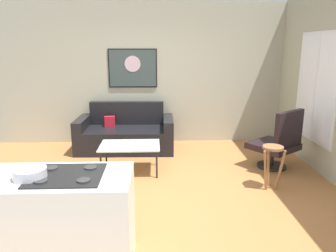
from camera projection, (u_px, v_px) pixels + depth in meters
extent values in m
cube|color=#AB6C3B|center=(154.00, 192.00, 4.46)|extent=(6.40, 6.40, 0.04)
cube|color=#A7A58E|center=(154.00, 74.00, 6.47)|extent=(6.40, 0.05, 2.80)
cube|color=black|center=(126.00, 139.00, 6.17)|extent=(1.47, 0.92, 0.43)
cube|color=black|center=(127.00, 113.00, 6.42)|extent=(1.46, 0.19, 0.45)
cube|color=black|center=(83.00, 134.00, 6.13)|extent=(0.20, 0.89, 0.63)
cube|color=black|center=(168.00, 134.00, 6.16)|extent=(0.20, 0.89, 0.63)
cube|color=maroon|center=(110.00, 121.00, 6.24)|extent=(0.22, 0.14, 0.20)
cube|color=silver|center=(130.00, 145.00, 5.03)|extent=(0.93, 0.63, 0.02)
cylinder|color=#232326|center=(101.00, 165.00, 4.81)|extent=(0.03, 0.03, 0.43)
cylinder|color=#232326|center=(157.00, 165.00, 4.84)|extent=(0.03, 0.03, 0.43)
cylinder|color=#232326|center=(106.00, 154.00, 5.32)|extent=(0.03, 0.03, 0.43)
cylinder|color=#232326|center=(157.00, 153.00, 5.35)|extent=(0.03, 0.03, 0.43)
cylinder|color=black|center=(271.00, 166.00, 5.33)|extent=(0.47, 0.47, 0.04)
cylinder|color=black|center=(272.00, 155.00, 5.29)|extent=(0.06, 0.06, 0.34)
cube|color=black|center=(273.00, 146.00, 5.25)|extent=(0.92, 0.92, 0.10)
cube|color=black|center=(289.00, 129.00, 4.97)|extent=(0.59, 0.46, 0.57)
cylinder|color=#906039|center=(273.00, 147.00, 4.40)|extent=(0.28, 0.28, 0.03)
cylinder|color=#906039|center=(268.00, 166.00, 4.59)|extent=(0.04, 0.12, 0.58)
cylinder|color=#906039|center=(265.00, 170.00, 4.41)|extent=(0.12, 0.09, 0.58)
cylinder|color=#906039|center=(280.00, 170.00, 4.42)|extent=(0.12, 0.09, 0.58)
cube|color=white|center=(36.00, 224.00, 2.79)|extent=(1.68, 0.66, 0.89)
cube|color=black|center=(67.00, 175.00, 2.70)|extent=(0.60, 0.52, 0.01)
cylinder|color=#2D2D2D|center=(40.00, 181.00, 2.55)|extent=(0.11, 0.11, 0.01)
cylinder|color=#2D2D2D|center=(84.00, 180.00, 2.56)|extent=(0.11, 0.11, 0.01)
cylinder|color=#2D2D2D|center=(51.00, 168.00, 2.82)|extent=(0.11, 0.11, 0.01)
cylinder|color=#2D2D2D|center=(90.00, 167.00, 2.83)|extent=(0.11, 0.11, 0.01)
cylinder|color=silver|center=(30.00, 178.00, 2.64)|extent=(0.15, 0.15, 0.01)
cylinder|color=silver|center=(30.00, 174.00, 2.63)|extent=(0.27, 0.27, 0.09)
cube|color=black|center=(133.00, 68.00, 6.39)|extent=(0.97, 0.01, 0.76)
cube|color=#384542|center=(133.00, 68.00, 6.38)|extent=(0.92, 0.02, 0.71)
cylinder|color=#CDAAB6|center=(133.00, 64.00, 6.35)|extent=(0.31, 0.01, 0.31)
cube|color=silver|center=(316.00, 88.00, 5.11)|extent=(0.02, 1.29, 1.74)
cube|color=white|center=(316.00, 88.00, 5.11)|extent=(0.01, 1.21, 1.66)
cube|color=silver|center=(315.00, 88.00, 5.11)|extent=(0.01, 0.04, 1.66)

